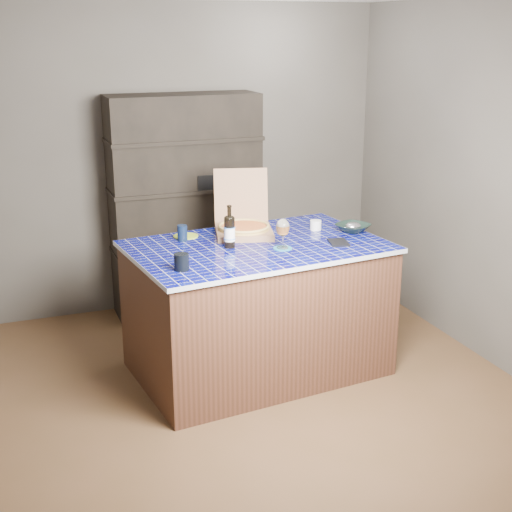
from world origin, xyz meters
name	(u,v)px	position (x,y,z in m)	size (l,w,h in m)	color
room	(250,206)	(0.00, 0.00, 1.25)	(3.50, 3.50, 3.50)	#523723
shelving_unit	(186,206)	(0.00, 1.53, 0.90)	(1.20, 0.41, 1.80)	black
kitchen_island	(257,308)	(0.15, 0.26, 0.46)	(1.77, 1.23, 0.91)	#49291D
pizza_box	(244,226)	(0.15, 0.54, 0.97)	(0.49, 0.55, 0.42)	#926C4B
mead_bottle	(230,231)	(-0.05, 0.27, 1.03)	(0.08, 0.08, 0.28)	black
teal_trivet	(283,248)	(0.27, 0.12, 0.92)	(0.12, 0.12, 0.01)	#1B6C8C
wine_glass	(283,228)	(0.27, 0.12, 1.05)	(0.09, 0.09, 0.20)	white
tumbler	(181,262)	(-0.46, -0.07, 0.96)	(0.09, 0.09, 0.10)	black
dvd_case	(339,242)	(0.67, 0.10, 0.92)	(0.12, 0.17, 0.01)	black
bowl	(353,228)	(0.89, 0.32, 0.94)	(0.23, 0.23, 0.06)	black
foil_contents	(353,226)	(0.89, 0.32, 0.95)	(0.12, 0.10, 0.05)	silver
white_jar	(316,225)	(0.67, 0.46, 0.95)	(0.08, 0.08, 0.07)	white
navy_cup	(182,233)	(-0.29, 0.53, 0.97)	(0.07, 0.07, 0.11)	black
green_trivet	(186,236)	(-0.25, 0.62, 0.92)	(0.17, 0.17, 0.01)	#A1C229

